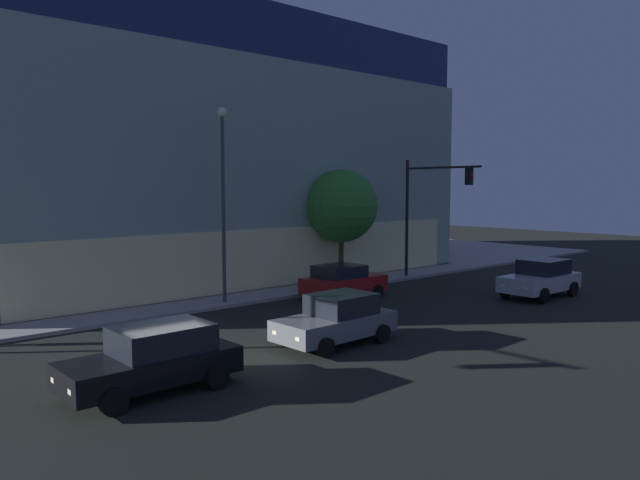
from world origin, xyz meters
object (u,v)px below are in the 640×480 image
(traffic_light_far_corner, at_px, (428,199))
(car_black, at_px, (154,358))
(street_lamp_sidewalk, at_px, (223,182))
(sidewalk_tree, at_px, (341,206))
(car_red, at_px, (343,281))
(car_silver, at_px, (541,278))
(modern_building, at_px, (175,157))
(car_grey, at_px, (337,319))

(traffic_light_far_corner, xyz_separation_m, car_black, (-19.77, -6.92, -3.73))
(street_lamp_sidewalk, xyz_separation_m, sidewalk_tree, (8.17, 1.10, -1.25))
(car_red, distance_m, car_silver, 9.56)
(traffic_light_far_corner, bearing_deg, modern_building, 118.93)
(modern_building, bearing_deg, traffic_light_far_corner, -61.07)
(street_lamp_sidewalk, bearing_deg, sidewalk_tree, 7.67)
(traffic_light_far_corner, xyz_separation_m, car_silver, (0.30, -6.66, -3.69))
(car_grey, relative_size, car_silver, 0.97)
(modern_building, relative_size, car_grey, 6.81)
(traffic_light_far_corner, distance_m, car_grey, 15.07)
(traffic_light_far_corner, distance_m, car_red, 8.15)
(street_lamp_sidewalk, height_order, car_grey, street_lamp_sidewalk)
(street_lamp_sidewalk, bearing_deg, car_red, -24.04)
(street_lamp_sidewalk, distance_m, car_silver, 15.73)
(traffic_light_far_corner, height_order, car_black, traffic_light_far_corner)
(car_black, bearing_deg, car_red, 26.24)
(car_red, bearing_deg, traffic_light_far_corner, 5.73)
(traffic_light_far_corner, xyz_separation_m, car_grey, (-13.02, -6.59, -3.76))
(car_grey, xyz_separation_m, car_silver, (13.32, -0.06, 0.07))
(modern_building, height_order, sidewalk_tree, modern_building)
(street_lamp_sidewalk, distance_m, car_red, 7.27)
(street_lamp_sidewalk, distance_m, sidewalk_tree, 8.34)
(street_lamp_sidewalk, relative_size, car_grey, 1.99)
(sidewalk_tree, distance_m, car_silver, 10.84)
(sidewalk_tree, bearing_deg, modern_building, 107.95)
(traffic_light_far_corner, relative_size, street_lamp_sidewalk, 0.78)
(traffic_light_far_corner, height_order, car_grey, traffic_light_far_corner)
(car_grey, bearing_deg, traffic_light_far_corner, 26.85)
(traffic_light_far_corner, bearing_deg, car_black, -160.71)
(car_red, bearing_deg, car_silver, -38.36)
(sidewalk_tree, relative_size, car_grey, 1.41)
(sidewalk_tree, distance_m, car_red, 5.69)
(car_black, relative_size, car_silver, 1.01)
(car_grey, relative_size, car_red, 1.07)
(car_black, bearing_deg, sidewalk_tree, 31.49)
(modern_building, distance_m, car_red, 16.34)
(street_lamp_sidewalk, distance_m, car_grey, 9.41)
(modern_building, height_order, traffic_light_far_corner, modern_building)
(modern_building, xyz_separation_m, sidewalk_tree, (3.78, -11.65, -2.96))
(modern_building, relative_size, traffic_light_far_corner, 4.42)
(modern_building, distance_m, car_grey, 22.44)
(car_black, bearing_deg, street_lamp_sidewalk, 48.64)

